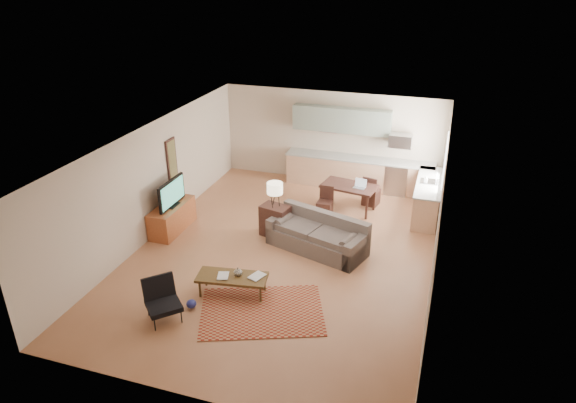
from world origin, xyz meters
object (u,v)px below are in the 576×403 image
(sofa, at_px, (317,234))
(coffee_table, at_px, (232,285))
(armchair, at_px, (163,302))
(tv_credenza, at_px, (172,218))
(console_table, at_px, (275,221))
(dining_table, at_px, (349,198))

(sofa, distance_m, coffee_table, 2.48)
(armchair, relative_size, tv_credenza, 0.54)
(armchair, bearing_deg, coffee_table, 6.94)
(tv_credenza, bearing_deg, sofa, 2.43)
(coffee_table, xyz_separation_m, armchair, (-0.87, -1.12, 0.18))
(armchair, xyz_separation_m, console_table, (0.89, 3.68, -0.00))
(armchair, relative_size, console_table, 1.01)
(tv_credenza, bearing_deg, console_table, 11.66)
(coffee_table, bearing_deg, sofa, 53.67)
(armchair, height_order, dining_table, armchair)
(coffee_table, height_order, dining_table, dining_table)
(coffee_table, height_order, armchair, armchair)
(coffee_table, bearing_deg, armchair, -136.61)
(armchair, distance_m, console_table, 3.78)
(sofa, bearing_deg, console_table, -179.90)
(console_table, bearing_deg, dining_table, 67.91)
(armchair, xyz_separation_m, dining_table, (2.28, 5.59, -0.04))
(armchair, bearing_deg, sofa, 13.47)
(tv_credenza, height_order, console_table, console_table)
(tv_credenza, distance_m, dining_table, 4.58)
(dining_table, bearing_deg, console_table, -116.29)
(dining_table, bearing_deg, coffee_table, -97.75)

